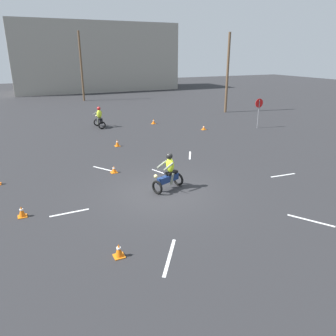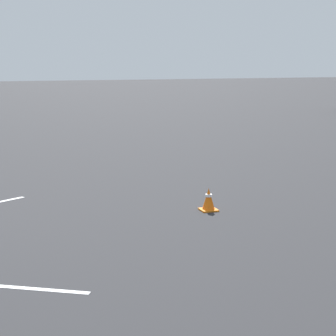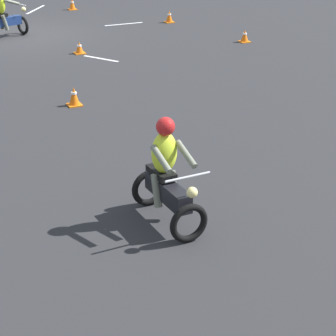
{
  "view_description": "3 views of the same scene",
  "coord_description": "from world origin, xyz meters",
  "px_view_note": "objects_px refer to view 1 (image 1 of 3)",
  "views": [
    {
      "loc": [
        -5.16,
        -11.75,
        5.65
      ],
      "look_at": [
        0.38,
        0.17,
        1.0
      ],
      "focal_mm": 35.0,
      "sensor_mm": 36.0,
      "label": 1
    },
    {
      "loc": [
        11.78,
        3.46,
        2.98
      ],
      "look_at": [
        0.55,
        7.0,
        0.9
      ],
      "focal_mm": 70.0,
      "sensor_mm": 36.0,
      "label": 2
    },
    {
      "loc": [
        4.3,
        21.81,
        4.77
      ],
      "look_at": [
        0.72,
        13.84,
        0.9
      ],
      "focal_mm": 70.0,
      "sensor_mm": 36.0,
      "label": 3
    }
  ],
  "objects_px": {
    "motorcycle_rider_background": "(99,118)",
    "traffic_cone_near_left": "(117,143)",
    "stop_sign": "(259,107)",
    "traffic_cone_near_right": "(154,121)",
    "traffic_cone_far_right": "(204,128)",
    "utility_pole_near": "(227,74)",
    "traffic_cone_mid_left": "(114,169)",
    "motorcycle_rider_foreground": "(169,174)",
    "utility_pole_far": "(81,67)",
    "traffic_cone_mid_center": "(22,212)",
    "traffic_cone_far_left": "(119,250)"
  },
  "relations": [
    {
      "from": "motorcycle_rider_background",
      "to": "traffic_cone_near_left",
      "type": "xyz_separation_m",
      "value": [
        -0.33,
        -5.94,
        -0.51
      ]
    },
    {
      "from": "traffic_cone_mid_left",
      "to": "traffic_cone_far_right",
      "type": "bearing_deg",
      "value": 35.42
    },
    {
      "from": "motorcycle_rider_foreground",
      "to": "traffic_cone_near_left",
      "type": "xyz_separation_m",
      "value": [
        -0.02,
        7.68,
        -0.51
      ]
    },
    {
      "from": "traffic_cone_near_right",
      "to": "traffic_cone_mid_left",
      "type": "xyz_separation_m",
      "value": [
        -6.31,
        -10.07,
        -0.03
      ]
    },
    {
      "from": "traffic_cone_near_left",
      "to": "traffic_cone_mid_center",
      "type": "xyz_separation_m",
      "value": [
        -5.88,
        -7.73,
        -0.01
      ]
    },
    {
      "from": "traffic_cone_far_right",
      "to": "utility_pole_near",
      "type": "distance_m",
      "value": 9.14
    },
    {
      "from": "stop_sign",
      "to": "utility_pole_near",
      "type": "bearing_deg",
      "value": 75.46
    },
    {
      "from": "utility_pole_far",
      "to": "traffic_cone_mid_left",
      "type": "bearing_deg",
      "value": -98.23
    },
    {
      "from": "traffic_cone_mid_center",
      "to": "traffic_cone_far_right",
      "type": "distance_m",
      "value": 16.35
    },
    {
      "from": "traffic_cone_near_right",
      "to": "motorcycle_rider_background",
      "type": "bearing_deg",
      "value": 173.62
    },
    {
      "from": "motorcycle_rider_foreground",
      "to": "utility_pole_near",
      "type": "relative_size",
      "value": 0.22
    },
    {
      "from": "motorcycle_rider_background",
      "to": "traffic_cone_mid_center",
      "type": "height_order",
      "value": "motorcycle_rider_background"
    },
    {
      "from": "motorcycle_rider_foreground",
      "to": "utility_pole_far",
      "type": "height_order",
      "value": "utility_pole_far"
    },
    {
      "from": "stop_sign",
      "to": "utility_pole_far",
      "type": "distance_m",
      "value": 23.48
    },
    {
      "from": "traffic_cone_near_right",
      "to": "utility_pole_far",
      "type": "height_order",
      "value": "utility_pole_far"
    },
    {
      "from": "traffic_cone_far_left",
      "to": "utility_pole_near",
      "type": "bearing_deg",
      "value": 48.82
    },
    {
      "from": "traffic_cone_far_left",
      "to": "utility_pole_far",
      "type": "bearing_deg",
      "value": 80.37
    },
    {
      "from": "traffic_cone_mid_left",
      "to": "utility_pole_near",
      "type": "bearing_deg",
      "value": 39.33
    },
    {
      "from": "motorcycle_rider_background",
      "to": "traffic_cone_far_right",
      "type": "relative_size",
      "value": 5.0
    },
    {
      "from": "traffic_cone_mid_center",
      "to": "traffic_cone_far_left",
      "type": "distance_m",
      "value": 4.59
    },
    {
      "from": "stop_sign",
      "to": "traffic_cone_far_left",
      "type": "bearing_deg",
      "value": -141.03
    },
    {
      "from": "stop_sign",
      "to": "traffic_cone_near_right",
      "type": "distance_m",
      "value": 8.54
    },
    {
      "from": "traffic_cone_mid_left",
      "to": "traffic_cone_far_right",
      "type": "height_order",
      "value": "traffic_cone_mid_left"
    },
    {
      "from": "traffic_cone_near_left",
      "to": "traffic_cone_far_left",
      "type": "distance_m",
      "value": 12.09
    },
    {
      "from": "stop_sign",
      "to": "traffic_cone_near_right",
      "type": "xyz_separation_m",
      "value": [
        -6.83,
        4.91,
        -1.43
      ]
    },
    {
      "from": "traffic_cone_mid_left",
      "to": "utility_pole_far",
      "type": "relative_size",
      "value": 0.04
    },
    {
      "from": "traffic_cone_near_right",
      "to": "traffic_cone_far_left",
      "type": "height_order",
      "value": "traffic_cone_far_left"
    },
    {
      "from": "motorcycle_rider_background",
      "to": "traffic_cone_near_left",
      "type": "distance_m",
      "value": 5.97
    },
    {
      "from": "traffic_cone_mid_left",
      "to": "utility_pole_near",
      "type": "xyz_separation_m",
      "value": [
        14.99,
        12.28,
        3.55
      ]
    },
    {
      "from": "traffic_cone_mid_center",
      "to": "traffic_cone_near_left",
      "type": "bearing_deg",
      "value": 52.76
    },
    {
      "from": "stop_sign",
      "to": "motorcycle_rider_foreground",
      "type": "bearing_deg",
      "value": -144.63
    },
    {
      "from": "traffic_cone_near_right",
      "to": "traffic_cone_mid_left",
      "type": "distance_m",
      "value": 11.89
    },
    {
      "from": "stop_sign",
      "to": "utility_pole_near",
      "type": "relative_size",
      "value": 0.31
    },
    {
      "from": "traffic_cone_far_right",
      "to": "traffic_cone_mid_center",
      "type": "bearing_deg",
      "value": -144.51
    },
    {
      "from": "traffic_cone_near_left",
      "to": "traffic_cone_mid_left",
      "type": "relative_size",
      "value": 1.25
    },
    {
      "from": "motorcycle_rider_background",
      "to": "traffic_cone_mid_left",
      "type": "distance_m",
      "value": 10.75
    },
    {
      "from": "stop_sign",
      "to": "traffic_cone_mid_center",
      "type": "height_order",
      "value": "stop_sign"
    },
    {
      "from": "traffic_cone_mid_center",
      "to": "utility_pole_far",
      "type": "relative_size",
      "value": 0.05
    },
    {
      "from": "motorcycle_rider_background",
      "to": "utility_pole_far",
      "type": "xyz_separation_m",
      "value": [
        1.96,
        16.02,
        3.3
      ]
    },
    {
      "from": "motorcycle_rider_foreground",
      "to": "traffic_cone_mid_left",
      "type": "xyz_separation_m",
      "value": [
        -1.57,
        3.05,
        -0.56
      ]
    },
    {
      "from": "traffic_cone_mid_center",
      "to": "traffic_cone_mid_left",
      "type": "height_order",
      "value": "traffic_cone_mid_center"
    },
    {
      "from": "traffic_cone_far_right",
      "to": "traffic_cone_mid_left",
      "type": "bearing_deg",
      "value": -144.58
    },
    {
      "from": "traffic_cone_near_right",
      "to": "utility_pole_far",
      "type": "relative_size",
      "value": 0.05
    },
    {
      "from": "motorcycle_rider_background",
      "to": "traffic_cone_near_right",
      "type": "xyz_separation_m",
      "value": [
        4.43,
        -0.5,
        -0.53
      ]
    },
    {
      "from": "motorcycle_rider_foreground",
      "to": "traffic_cone_near_right",
      "type": "relative_size",
      "value": 4.0
    },
    {
      "from": "traffic_cone_near_right",
      "to": "traffic_cone_far_left",
      "type": "distance_m",
      "value": 18.9
    },
    {
      "from": "motorcycle_rider_foreground",
      "to": "traffic_cone_near_right",
      "type": "distance_m",
      "value": 13.96
    },
    {
      "from": "traffic_cone_far_right",
      "to": "utility_pole_far",
      "type": "relative_size",
      "value": 0.04
    },
    {
      "from": "traffic_cone_near_left",
      "to": "utility_pole_near",
      "type": "relative_size",
      "value": 0.06
    },
    {
      "from": "traffic_cone_near_left",
      "to": "traffic_cone_far_right",
      "type": "height_order",
      "value": "traffic_cone_near_left"
    }
  ]
}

